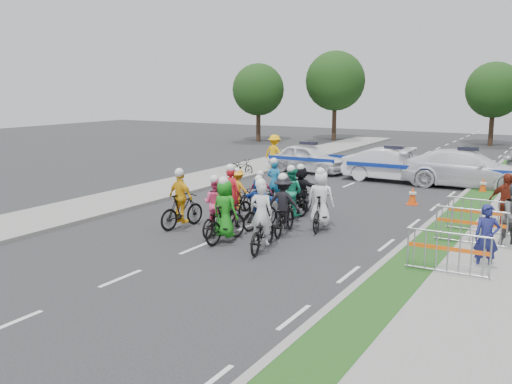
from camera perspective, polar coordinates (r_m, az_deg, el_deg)
The scene contains 33 objects.
ground at distance 16.29m, azimuth -6.10°, elevation -5.60°, with size 90.00×90.00×0.00m, color #28282B.
curb_right at distance 18.63m, azimuth 16.24°, elevation -3.70°, with size 0.20×60.00×0.12m, color gray.
grass_strip at distance 18.48m, azimuth 18.34°, elevation -3.95°, with size 1.20×60.00×0.11m, color #274B18.
sidewalk_right at distance 18.23m, azimuth 23.89°, elevation -4.49°, with size 2.40×60.00×0.13m, color gray.
sidewalk_left at distance 24.05m, azimuth -11.61°, elevation -0.30°, with size 3.00×60.00×0.13m, color gray.
rider_0 at distance 15.84m, azimuth 0.61°, elevation -3.48°, with size 1.10×2.11×2.05m.
rider_1 at distance 16.65m, azimuth -3.10°, elevation -2.49°, with size 0.87×1.91×1.96m.
rider_2 at distance 17.52m, azimuth -3.99°, elevation -2.05°, with size 0.85×1.90×1.88m.
rider_3 at distance 18.43m, azimuth -7.45°, elevation -1.31°, with size 1.04×1.92×1.96m.
rider_4 at distance 17.57m, azimuth 2.79°, elevation -1.85°, with size 1.15×1.96×1.92m.
rider_5 at distance 18.16m, azimuth 0.39°, elevation -1.42°, with size 1.45×1.73×1.75m.
rider_6 at distance 18.87m, azimuth -2.42°, elevation -1.22°, with size 0.90×2.04×2.02m.
rider_7 at distance 18.15m, azimuth 6.51°, elevation -1.38°, with size 0.92×1.98×2.02m.
rider_8 at distance 19.41m, azimuth 3.60°, elevation -0.76°, with size 0.92×1.95×1.91m.
rider_9 at distance 19.62m, azimuth 0.53°, elevation -0.77°, with size 0.89×1.66×1.69m.
rider_10 at distance 20.42m, azimuth -1.80°, elevation -0.32°, with size 0.94×1.65×1.67m.
rider_11 at distance 20.21m, azimuth 4.54°, elevation -0.13°, with size 1.46×1.75×1.84m.
rider_12 at distance 21.51m, azimuth 1.89°, elevation 0.14°, with size 0.79×1.89×1.88m.
police_car_0 at distance 30.24m, azimuth 5.25°, elevation 3.37°, with size 1.74×4.33×1.48m, color white.
police_car_1 at distance 28.01m, azimuth 13.59°, elevation 2.62°, with size 1.65×4.74×1.56m, color white.
police_car_2 at distance 27.33m, azimuth 20.37°, elevation 2.18°, with size 2.34×5.76×1.67m, color white.
spectator_0 at distance 15.19m, azimuth 22.07°, elevation -4.25°, with size 0.61×0.40×1.67m, color navy.
spectator_2 at distance 19.47m, azimuth 23.69°, elevation -0.95°, with size 1.09×0.45×1.86m, color maroon.
marshal_hiviz at distance 30.86m, azimuth 1.87°, elevation 3.97°, with size 1.24×0.71×1.92m, color #FFB50D.
barrier_0 at distance 14.37m, azimuth 18.62°, elevation -6.00°, with size 2.00×0.50×1.12m, color #A5A8AD, non-canonical shape.
barrier_1 at distance 17.23m, azimuth 20.66°, elevation -3.40°, with size 2.00×0.50×1.12m, color #A5A8AD, non-canonical shape.
barrier_2 at distance 18.73m, azimuth 21.46°, elevation -2.37°, with size 2.00×0.50×1.12m, color #A5A8AD, non-canonical shape.
cone_0 at distance 22.76m, azimuth 15.39°, elevation -0.38°, with size 0.40×0.40×0.70m.
cone_1 at distance 26.00m, azimuth 21.76°, elevation 0.58°, with size 0.40×0.40×0.70m.
parked_bike at distance 29.53m, azimuth -1.44°, elevation 2.59°, with size 0.55×1.56×0.82m, color black.
tree_0 at distance 46.80m, azimuth 0.24°, elevation 10.19°, with size 4.20×4.20×6.30m.
tree_3 at distance 48.20m, azimuth 7.92°, elevation 10.94°, with size 4.90×4.90×7.35m.
tree_4 at distance 47.02m, azimuth 22.71°, elevation 9.39°, with size 4.20×4.20×6.30m.
Camera 1 is at (9.28, -12.59, 4.53)m, focal length 40.00 mm.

